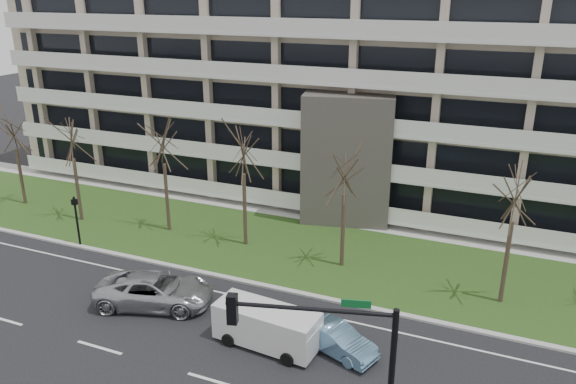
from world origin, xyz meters
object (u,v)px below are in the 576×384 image
at_px(silver_pickup, 155,290).
at_px(pedestrian_signal, 76,215).
at_px(blue_sedan, 336,339).
at_px(white_van, 268,324).
at_px(traffic_signal, 335,360).

distance_m(silver_pickup, pedestrian_signal, 9.60).
distance_m(silver_pickup, blue_sedan, 9.89).
height_order(silver_pickup, pedestrian_signal, pedestrian_signal).
bearing_deg(white_van, blue_sedan, 19.10).
height_order(silver_pickup, white_van, white_van).
distance_m(silver_pickup, white_van, 6.95).
relative_size(traffic_signal, pedestrian_signal, 1.93).
height_order(silver_pickup, blue_sedan, silver_pickup).
distance_m(blue_sedan, pedestrian_signal, 19.04).
distance_m(white_van, pedestrian_signal, 16.30).
relative_size(silver_pickup, traffic_signal, 0.93).
distance_m(traffic_signal, pedestrian_signal, 22.86).
distance_m(blue_sedan, white_van, 3.14).
height_order(blue_sedan, white_van, white_van).
height_order(traffic_signal, pedestrian_signal, traffic_signal).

